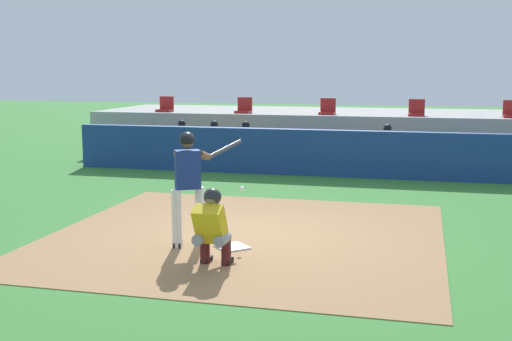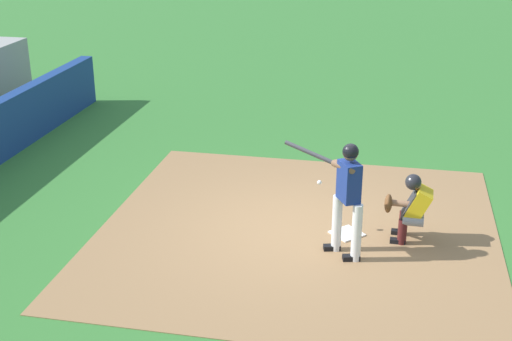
{
  "view_description": "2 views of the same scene",
  "coord_description": "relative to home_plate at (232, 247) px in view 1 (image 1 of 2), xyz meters",
  "views": [
    {
      "loc": [
        2.8,
        -10.3,
        2.77
      ],
      "look_at": [
        0.0,
        0.7,
        1.0
      ],
      "focal_mm": 46.16,
      "sensor_mm": 36.0,
      "label": 1
    },
    {
      "loc": [
        -10.3,
        -1.41,
        5.17
      ],
      "look_at": [
        0.0,
        0.7,
        1.0
      ],
      "focal_mm": 49.54,
      "sensor_mm": 36.0,
      "label": 2
    }
  ],
  "objects": [
    {
      "name": "stadium_seat_3",
      "position": [
        2.6,
        10.18,
        1.51
      ],
      "size": [
        0.46,
        0.46,
        0.48
      ],
      "color": "#A51E1E",
      "rests_on": "stands_platform"
    },
    {
      "name": "catcher_crouched",
      "position": [
        0.0,
        -0.96,
        0.59
      ],
      "size": [
        0.49,
        1.81,
        1.13
      ],
      "color": "gray",
      "rests_on": "ground"
    },
    {
      "name": "dugout_player_2",
      "position": [
        -2.02,
        8.14,
        0.65
      ],
      "size": [
        0.49,
        0.7,
        1.3
      ],
      "color": "#939399",
      "rests_on": "ground"
    },
    {
      "name": "stands_platform",
      "position": [
        0.0,
        11.7,
        0.68
      ],
      "size": [
        15.0,
        4.4,
        1.4
      ],
      "primitive_type": "cube",
      "color": "#9E9E99",
      "rests_on": "ground"
    },
    {
      "name": "dugout_player_1",
      "position": [
        -2.95,
        8.14,
        0.65
      ],
      "size": [
        0.49,
        0.7,
        1.3
      ],
      "color": "#939399",
      "rests_on": "ground"
    },
    {
      "name": "dugout_player_0",
      "position": [
        -3.94,
        8.14,
        0.65
      ],
      "size": [
        0.49,
        0.7,
        1.3
      ],
      "color": "#939399",
      "rests_on": "ground"
    },
    {
      "name": "dugout_bench",
      "position": [
        0.0,
        8.3,
        0.2
      ],
      "size": [
        11.8,
        0.44,
        0.45
      ],
      "primitive_type": "cube",
      "color": "olive",
      "rests_on": "ground"
    },
    {
      "name": "home_plate",
      "position": [
        0.0,
        0.0,
        0.0
      ],
      "size": [
        0.62,
        0.62,
        0.02
      ],
      "primitive_type": "cube",
      "rotation": [
        0.0,
        0.0,
        0.79
      ],
      "color": "white",
      "rests_on": "dirt_infield"
    },
    {
      "name": "stadium_seat_1",
      "position": [
        -2.6,
        10.18,
        1.51
      ],
      "size": [
        0.46,
        0.46,
        0.48
      ],
      "color": "#A51E1E",
      "rests_on": "stands_platform"
    },
    {
      "name": "stadium_seat_2",
      "position": [
        0.0,
        10.18,
        1.51
      ],
      "size": [
        0.46,
        0.46,
        0.48
      ],
      "color": "#A51E1E",
      "rests_on": "stands_platform"
    },
    {
      "name": "dirt_infield",
      "position": [
        0.0,
        0.8,
        -0.02
      ],
      "size": [
        6.4,
        6.4,
        0.01
      ],
      "primitive_type": "cube",
      "color": "#9E754C",
      "rests_on": "ground"
    },
    {
      "name": "dugout_wall",
      "position": [
        0.0,
        7.3,
        0.58
      ],
      "size": [
        13.0,
        0.3,
        1.2
      ],
      "primitive_type": "cube",
      "color": "navy",
      "rests_on": "ground"
    },
    {
      "name": "stadium_seat_4",
      "position": [
        5.2,
        10.18,
        1.51
      ],
      "size": [
        0.46,
        0.46,
        0.48
      ],
      "color": "#A51E1E",
      "rests_on": "stands_platform"
    },
    {
      "name": "dugout_player_3",
      "position": [
        1.89,
        8.14,
        0.65
      ],
      "size": [
        0.49,
        0.7,
        1.3
      ],
      "color": "#939399",
      "rests_on": "ground"
    },
    {
      "name": "ground_plane",
      "position": [
        0.0,
        0.8,
        -0.02
      ],
      "size": [
        80.0,
        80.0,
        0.0
      ],
      "primitive_type": "plane",
      "color": "#387A33"
    },
    {
      "name": "stadium_seat_0",
      "position": [
        -5.2,
        10.18,
        1.51
      ],
      "size": [
        0.46,
        0.46,
        0.48
      ],
      "color": "#A51E1E",
      "rests_on": "stands_platform"
    },
    {
      "name": "batter_at_plate",
      "position": [
        -0.68,
        -0.01,
        1.01
      ],
      "size": [
        0.83,
        1.29,
        1.8
      ],
      "color": "silver",
      "rests_on": "ground"
    }
  ]
}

